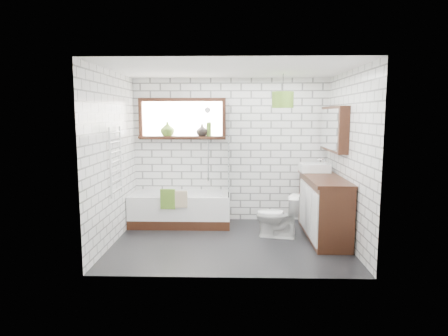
{
  "coord_description": "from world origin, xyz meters",
  "views": [
    {
      "loc": [
        0.07,
        -5.71,
        1.88
      ],
      "look_at": [
        -0.09,
        0.25,
        1.07
      ],
      "focal_mm": 32.0,
      "sensor_mm": 36.0,
      "label": 1
    }
  ],
  "objects_px": {
    "pendant": "(283,100)",
    "toilet": "(277,216)",
    "vanity": "(324,207)",
    "bathtub": "(181,209)",
    "basin": "(314,168)"
  },
  "relations": [
    {
      "from": "bathtub",
      "to": "toilet",
      "type": "bearing_deg",
      "value": -22.72
    },
    {
      "from": "vanity",
      "to": "basin",
      "type": "distance_m",
      "value": 0.74
    },
    {
      "from": "vanity",
      "to": "toilet",
      "type": "xyz_separation_m",
      "value": [
        -0.71,
        -0.03,
        -0.14
      ]
    },
    {
      "from": "bathtub",
      "to": "vanity",
      "type": "xyz_separation_m",
      "value": [
        2.28,
        -0.63,
        0.2
      ]
    },
    {
      "from": "bathtub",
      "to": "basin",
      "type": "height_order",
      "value": "basin"
    },
    {
      "from": "vanity",
      "to": "basin",
      "type": "relative_size",
      "value": 3.54
    },
    {
      "from": "vanity",
      "to": "bathtub",
      "type": "bearing_deg",
      "value": 164.51
    },
    {
      "from": "vanity",
      "to": "pendant",
      "type": "distance_m",
      "value": 1.76
    },
    {
      "from": "pendant",
      "to": "toilet",
      "type": "bearing_deg",
      "value": -105.13
    },
    {
      "from": "toilet",
      "to": "pendant",
      "type": "height_order",
      "value": "pendant"
    },
    {
      "from": "bathtub",
      "to": "pendant",
      "type": "height_order",
      "value": "pendant"
    },
    {
      "from": "bathtub",
      "to": "toilet",
      "type": "relative_size",
      "value": 2.53
    },
    {
      "from": "toilet",
      "to": "bathtub",
      "type": "bearing_deg",
      "value": -100.72
    },
    {
      "from": "vanity",
      "to": "pendant",
      "type": "height_order",
      "value": "pendant"
    },
    {
      "from": "toilet",
      "to": "pendant",
      "type": "bearing_deg",
      "value": 176.88
    }
  ]
}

